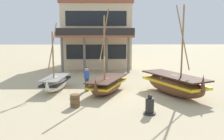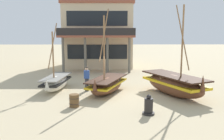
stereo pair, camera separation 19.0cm
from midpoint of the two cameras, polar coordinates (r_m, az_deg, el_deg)
name	(u,v)px [view 2 (the right image)]	position (r m, az deg, el deg)	size (l,w,h in m)	color
ground_plane	(112,93)	(16.19, 0.38, -5.46)	(120.00, 120.00, 0.00)	tan
fishing_boat_near_left	(56,82)	(17.47, -12.57, -2.78)	(1.62, 3.83, 4.61)	silver
fishing_boat_centre_large	(174,84)	(16.09, 14.58, -3.19)	(3.57, 5.16, 5.63)	brown
fishing_boat_far_right	(107,84)	(16.22, -0.82, -3.38)	(2.86, 4.32, 5.48)	brown
fisherman_by_hull	(87,79)	(16.70, -5.58, -2.12)	(0.36, 0.26, 1.68)	#33333D
capstan_winch	(149,106)	(12.26, 8.97, -8.39)	(0.60, 0.60, 1.00)	black
wooden_barrel	(74,101)	(13.42, -8.40, -7.08)	(0.56, 0.56, 0.70)	brown
harbor_building_main	(98,35)	(28.68, -3.00, 8.15)	(7.81, 8.53, 7.21)	beige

